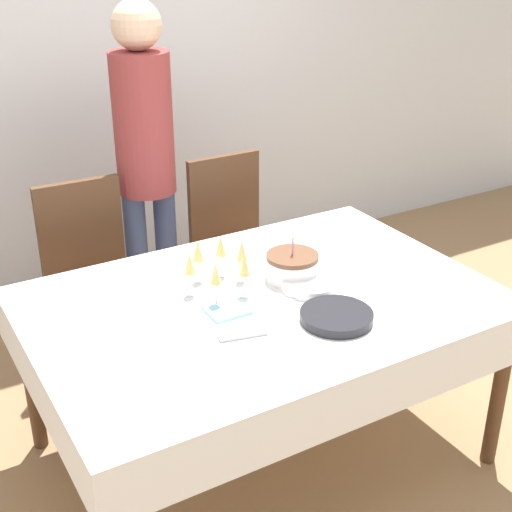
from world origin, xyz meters
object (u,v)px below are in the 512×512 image
Objects in this scene: plate_stack_main at (336,316)px; person_standing at (145,149)px; plate_stack_dessert at (310,284)px; dining_chair_far_left at (92,276)px; birthday_cake at (292,266)px; dining_chair_far_right at (235,242)px; champagne_tray at (219,271)px.

person_standing reaches higher than plate_stack_main.
plate_stack_main and plate_stack_dessert have the same top height.
person_standing is (0.36, 0.15, 0.52)m from dining_chair_far_left.
birthday_cake is at bearing -78.26° from person_standing.
dining_chair_far_right is at bearing 76.84° from birthday_cake.
dining_chair_far_left is 4.66× the size of birthday_cake.
plate_stack_main is at bearing -101.31° from dining_chair_far_right.
dining_chair_far_left is at bearing 109.60° from champagne_tray.
person_standing is at bearing 22.27° from dining_chair_far_left.
plate_stack_main is (0.25, -0.42, -0.06)m from champagne_tray.
dining_chair_far_right reaches higher than birthday_cake.
plate_stack_dessert is (-0.18, -0.94, 0.23)m from dining_chair_far_right.
dining_chair_far_left reaches higher than birthday_cake.
person_standing is at bearing 84.35° from champagne_tray.
birthday_cake is at bearing -12.10° from champagne_tray.
champagne_tray is (-0.49, -0.77, 0.29)m from dining_chair_far_right.
birthday_cake is 0.11m from plate_stack_dessert.
dining_chair_far_right is 0.67m from person_standing.
person_standing reaches higher than plate_stack_dessert.
plate_stack_dessert is (0.31, -0.17, -0.06)m from champagne_tray.
birthday_cake is at bearing -55.66° from dining_chair_far_left.
plate_stack_main is (-0.24, -1.19, 0.23)m from dining_chair_far_right.
plate_stack_dessert is at bearing 77.27° from plate_stack_main.
plate_stack_dessert is at bearing -82.77° from birthday_cake.
person_standing is (0.09, 0.92, 0.23)m from champagne_tray.
person_standing reaches higher than dining_chair_far_right.
person_standing is at bearing 159.46° from dining_chair_far_right.
dining_chair_far_right is 4.66× the size of birthday_cake.
person_standing is (-0.16, 1.34, 0.29)m from plate_stack_main.
dining_chair_far_left reaches higher than champagne_tray.
dining_chair_far_right is at bearing 57.53° from champagne_tray.
birthday_cake is 1.03m from person_standing.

